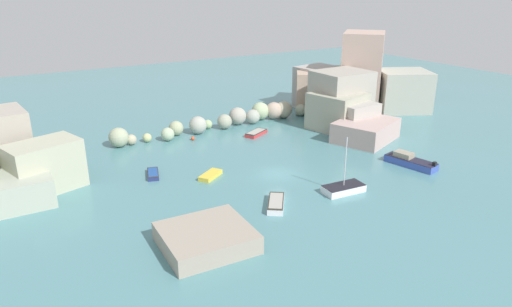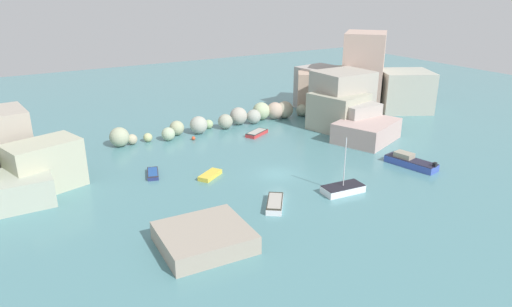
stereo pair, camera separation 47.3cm
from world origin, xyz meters
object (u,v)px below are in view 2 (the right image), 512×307
(channel_buoy, at_px, (193,138))
(moored_boat_3, at_px, (153,173))
(moored_boat_0, at_px, (343,189))
(stone_dock, at_px, (204,238))
(moored_boat_1, at_px, (210,175))
(moored_boat_2, at_px, (257,133))
(moored_boat_5, at_px, (410,162))
(moored_boat_4, at_px, (275,203))

(channel_buoy, relative_size, moored_boat_3, 0.15)
(moored_boat_0, bearing_deg, stone_dock, 12.31)
(moored_boat_1, bearing_deg, moored_boat_0, -79.86)
(stone_dock, height_order, moored_boat_3, stone_dock)
(moored_boat_1, bearing_deg, stone_dock, -150.54)
(moored_boat_1, relative_size, moored_boat_3, 0.98)
(channel_buoy, relative_size, moored_boat_1, 0.16)
(moored_boat_2, bearing_deg, channel_buoy, -43.80)
(moored_boat_0, relative_size, moored_boat_5, 0.94)
(moored_boat_0, relative_size, moored_boat_1, 1.80)
(stone_dock, distance_m, moored_boat_4, 9.32)
(stone_dock, height_order, moored_boat_5, stone_dock)
(moored_boat_1, relative_size, moored_boat_5, 0.52)
(stone_dock, bearing_deg, moored_boat_3, 85.78)
(channel_buoy, relative_size, moored_boat_4, 0.13)
(moored_boat_3, xyz_separation_m, moored_boat_5, (26.95, -12.68, 0.30))
(moored_boat_0, xyz_separation_m, moored_boat_1, (-10.03, 10.57, -0.17))
(channel_buoy, bearing_deg, moored_boat_3, -134.15)
(moored_boat_4, relative_size, moored_boat_5, 0.65)
(moored_boat_0, bearing_deg, moored_boat_3, -37.98)
(moored_boat_3, relative_size, moored_boat_4, 0.83)
(moored_boat_4, xyz_separation_m, moored_boat_5, (19.35, 0.71, 0.21))
(moored_boat_0, height_order, moored_boat_1, moored_boat_0)
(moored_boat_0, height_order, moored_boat_4, moored_boat_0)
(moored_boat_4, bearing_deg, moored_boat_1, 49.55)
(moored_boat_3, distance_m, moored_boat_5, 29.78)
(stone_dock, height_order, moored_boat_4, stone_dock)
(stone_dock, xyz_separation_m, channel_buoy, (10.10, 25.57, -0.51))
(channel_buoy, distance_m, moored_boat_4, 22.59)
(moored_boat_2, xyz_separation_m, moored_boat_4, (-9.91, -20.01, 0.05))
(moored_boat_1, distance_m, moored_boat_4, 9.94)
(moored_boat_1, bearing_deg, moored_boat_4, -110.04)
(moored_boat_2, bearing_deg, moored_boat_1, 12.96)
(moored_boat_2, distance_m, moored_boat_4, 22.33)
(stone_dock, xyz_separation_m, moored_boat_2, (18.71, 23.03, -0.48))
(moored_boat_4, bearing_deg, channel_buoy, 32.94)
(stone_dock, distance_m, moored_boat_1, 14.28)
(stone_dock, relative_size, moored_boat_1, 2.14)
(moored_boat_0, xyz_separation_m, moored_boat_2, (2.17, 20.91, -0.12))
(channel_buoy, height_order, moored_boat_1, channel_buoy)
(channel_buoy, distance_m, moored_boat_0, 24.32)
(stone_dock, distance_m, moored_boat_2, 29.68)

